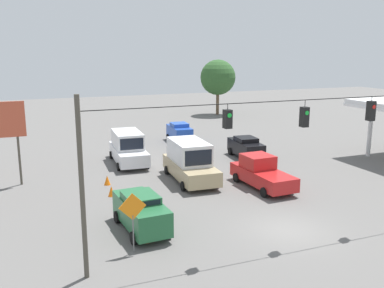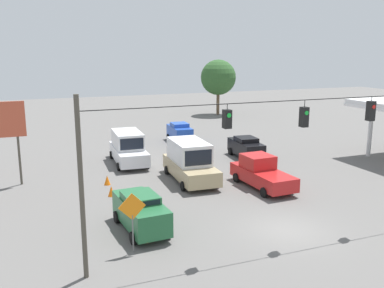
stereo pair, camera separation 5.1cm
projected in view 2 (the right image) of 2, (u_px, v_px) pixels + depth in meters
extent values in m
plane|color=#605E5B|center=(286.00, 230.00, 22.11)|extent=(140.00, 140.00, 0.00)
cylinder|color=#4C473D|center=(81.00, 190.00, 16.70)|extent=(0.20, 0.20, 7.48)
cylinder|color=black|center=(305.00, 100.00, 19.77)|extent=(20.58, 0.04, 0.04)
cube|color=black|center=(371.00, 111.00, 21.37)|extent=(0.32, 0.36, 0.99)
cylinder|color=black|center=(372.00, 99.00, 21.24)|extent=(0.03, 0.03, 0.22)
cylinder|color=red|center=(374.00, 107.00, 21.15)|extent=(0.20, 0.02, 0.20)
cube|color=black|center=(304.00, 117.00, 19.93)|extent=(0.32, 0.36, 0.94)
cylinder|color=black|center=(305.00, 103.00, 19.80)|extent=(0.03, 0.03, 0.33)
cylinder|color=green|center=(307.00, 113.00, 19.72)|extent=(0.20, 0.02, 0.20)
cube|color=black|center=(227.00, 119.00, 18.46)|extent=(0.32, 0.36, 0.82)
cylinder|color=black|center=(227.00, 107.00, 18.34)|extent=(0.03, 0.03, 0.25)
cylinder|color=green|center=(229.00, 115.00, 18.25)|extent=(0.20, 0.02, 0.20)
cube|color=#236038|center=(141.00, 212.00, 21.90)|extent=(2.02, 4.62, 1.26)
cube|color=#236038|center=(140.00, 197.00, 21.73)|extent=(1.73, 2.08, 0.36)
cube|color=black|center=(147.00, 204.00, 20.84)|extent=(1.40, 0.10, 0.25)
cylinder|color=black|center=(133.00, 238.00, 20.38)|extent=(0.26, 0.65, 0.64)
cylinder|color=black|center=(167.00, 232.00, 21.10)|extent=(0.26, 0.65, 0.64)
cylinder|color=black|center=(117.00, 217.00, 22.97)|extent=(0.26, 0.65, 0.64)
cylinder|color=black|center=(148.00, 212.00, 23.70)|extent=(0.26, 0.65, 0.64)
cube|color=#234CB2|center=(180.00, 133.00, 43.30)|extent=(1.98, 4.04, 1.27)
cube|color=#234CB2|center=(180.00, 125.00, 43.13)|extent=(1.70, 1.83, 0.36)
cube|color=black|center=(177.00, 123.00, 43.94)|extent=(1.38, 0.11, 0.25)
cylinder|color=black|center=(184.00, 136.00, 44.88)|extent=(0.26, 0.65, 0.64)
cylinder|color=black|center=(168.00, 137.00, 44.37)|extent=(0.26, 0.65, 0.64)
cylinder|color=black|center=(192.00, 141.00, 42.50)|extent=(0.26, 0.65, 0.64)
cylinder|color=black|center=(175.00, 142.00, 41.99)|extent=(0.26, 0.65, 0.64)
cube|color=black|center=(246.00, 148.00, 36.86)|extent=(2.09, 4.38, 1.13)
cube|color=black|center=(246.00, 139.00, 36.70)|extent=(1.76, 2.00, 0.36)
cube|color=black|center=(242.00, 137.00, 37.59)|extent=(1.39, 0.13, 0.25)
cylinder|color=black|center=(248.00, 150.00, 38.52)|extent=(0.27, 0.66, 0.64)
cylinder|color=black|center=(230.00, 151.00, 38.02)|extent=(0.27, 0.66, 0.64)
cylinder|color=black|center=(262.00, 157.00, 35.94)|extent=(0.27, 0.66, 0.64)
cylinder|color=black|center=(243.00, 159.00, 35.44)|extent=(0.27, 0.66, 0.64)
cube|color=silver|center=(129.00, 153.00, 35.09)|extent=(2.65, 6.31, 1.00)
cube|color=silver|center=(127.00, 139.00, 35.13)|extent=(2.34, 4.08, 1.28)
cube|color=black|center=(132.00, 144.00, 33.29)|extent=(1.83, 0.13, 0.90)
cylinder|color=black|center=(119.00, 167.00, 32.98)|extent=(0.26, 0.65, 0.64)
cylinder|color=black|center=(148.00, 164.00, 33.68)|extent=(0.26, 0.65, 0.64)
cylinder|color=black|center=(111.00, 155.00, 36.71)|extent=(0.26, 0.65, 0.64)
cylinder|color=black|center=(138.00, 153.00, 37.41)|extent=(0.26, 0.65, 0.64)
cube|color=red|center=(263.00, 176.00, 28.83)|extent=(2.21, 5.51, 0.90)
cube|color=red|center=(258.00, 161.00, 29.22)|extent=(1.93, 2.02, 0.90)
cube|color=black|center=(250.00, 158.00, 30.11)|extent=(1.62, 0.07, 0.63)
cylinder|color=black|center=(261.00, 174.00, 30.91)|extent=(0.24, 0.65, 0.64)
cylinder|color=black|center=(236.00, 178.00, 30.11)|extent=(0.24, 0.65, 0.64)
cylinder|color=black|center=(290.00, 188.00, 27.74)|extent=(0.24, 0.65, 0.64)
cylinder|color=black|center=(264.00, 193.00, 26.95)|extent=(0.24, 0.65, 0.64)
cube|color=tan|center=(190.00, 169.00, 30.39)|extent=(2.72, 6.46, 1.00)
cube|color=silver|center=(189.00, 151.00, 30.41)|extent=(2.41, 4.17, 1.50)
cube|color=black|center=(198.00, 158.00, 28.53)|extent=(1.90, 0.13, 1.05)
cylinder|color=black|center=(183.00, 186.00, 28.22)|extent=(0.26, 0.65, 0.64)
cylinder|color=black|center=(217.00, 183.00, 28.95)|extent=(0.26, 0.65, 0.64)
cylinder|color=black|center=(167.00, 170.00, 32.03)|extent=(0.26, 0.65, 0.64)
cylinder|color=black|center=(197.00, 167.00, 32.77)|extent=(0.26, 0.65, 0.64)
cone|color=orange|center=(146.00, 235.00, 20.69)|extent=(0.44, 0.44, 0.67)
cone|color=orange|center=(130.00, 217.00, 22.92)|extent=(0.44, 0.44, 0.67)
cone|color=orange|center=(121.00, 202.00, 25.23)|extent=(0.44, 0.44, 0.67)
cone|color=orange|center=(111.00, 191.00, 27.17)|extent=(0.44, 0.44, 0.67)
cone|color=orange|center=(107.00, 180.00, 29.49)|extent=(0.44, 0.44, 0.67)
cylinder|color=silver|center=(370.00, 130.00, 37.13)|extent=(0.36, 0.36, 4.65)
cylinder|color=#4C473D|center=(20.00, 161.00, 29.31)|extent=(0.16, 0.16, 3.38)
cylinder|color=slate|center=(133.00, 234.00, 19.48)|extent=(0.06, 0.06, 1.80)
cube|color=orange|center=(132.00, 207.00, 19.20)|extent=(1.27, 0.04, 1.27)
cylinder|color=brown|center=(218.00, 101.00, 61.90)|extent=(0.44, 0.44, 3.99)
sphere|color=#2D5628|center=(218.00, 77.00, 61.18)|extent=(5.04, 5.04, 5.04)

